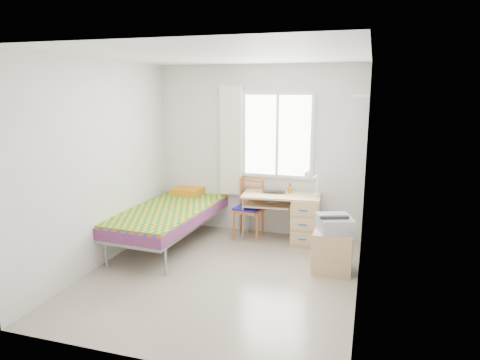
% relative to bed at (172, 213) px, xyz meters
% --- Properties ---
extents(floor, '(3.50, 3.50, 0.00)m').
position_rel_bed_xyz_m(floor, '(1.07, -0.87, -0.46)').
color(floor, '#BCAD93').
rests_on(floor, ground).
extents(ceiling, '(3.50, 3.50, 0.00)m').
position_rel_bed_xyz_m(ceiling, '(1.07, -0.87, 2.14)').
color(ceiling, white).
rests_on(ceiling, wall_back).
extents(wall_back, '(3.20, 0.00, 3.20)m').
position_rel_bed_xyz_m(wall_back, '(1.07, 0.88, 0.84)').
color(wall_back, silver).
rests_on(wall_back, ground).
extents(wall_left, '(0.00, 3.50, 3.50)m').
position_rel_bed_xyz_m(wall_left, '(-0.53, -0.87, 0.84)').
color(wall_left, silver).
rests_on(wall_left, ground).
extents(wall_right, '(0.00, 3.50, 3.50)m').
position_rel_bed_xyz_m(wall_right, '(2.67, -0.87, 0.84)').
color(wall_right, silver).
rests_on(wall_right, ground).
extents(window, '(1.10, 0.04, 1.30)m').
position_rel_bed_xyz_m(window, '(1.37, 0.86, 1.09)').
color(window, white).
rests_on(window, wall_back).
extents(curtain, '(0.35, 0.05, 1.70)m').
position_rel_bed_xyz_m(curtain, '(0.65, 0.81, 0.99)').
color(curtain, '#F4E2CA').
rests_on(curtain, wall_back).
extents(floating_shelf, '(0.20, 0.32, 0.03)m').
position_rel_bed_xyz_m(floating_shelf, '(2.56, 0.53, 1.69)').
color(floating_shelf, white).
rests_on(floating_shelf, wall_right).
extents(bed, '(1.15, 2.25, 0.95)m').
position_rel_bed_xyz_m(bed, '(0.00, 0.00, 0.00)').
color(bed, gray).
rests_on(bed, floor).
extents(desk, '(1.18, 0.61, 0.71)m').
position_rel_bed_xyz_m(desk, '(1.80, 0.57, -0.07)').
color(desk, tan).
rests_on(desk, floor).
extents(chair, '(0.46, 0.46, 0.91)m').
position_rel_bed_xyz_m(chair, '(1.02, 0.58, 0.05)').
color(chair, '#AF5121').
rests_on(chair, floor).
extents(cabinet, '(0.49, 0.43, 0.52)m').
position_rel_bed_xyz_m(cabinet, '(2.35, -0.33, -0.20)').
color(cabinet, tan).
rests_on(cabinet, floor).
extents(printer, '(0.52, 0.56, 0.20)m').
position_rel_bed_xyz_m(printer, '(2.36, -0.30, 0.16)').
color(printer, '#A2A5AA').
rests_on(printer, cabinet).
extents(laptop, '(0.36, 0.26, 0.03)m').
position_rel_bed_xyz_m(laptop, '(1.39, 0.60, 0.26)').
color(laptop, black).
rests_on(laptop, desk).
extents(pen_cup, '(0.07, 0.07, 0.09)m').
position_rel_bed_xyz_m(pen_cup, '(1.60, 0.73, 0.29)').
color(pen_cup, orange).
rests_on(pen_cup, desk).
extents(task_lamp, '(0.22, 0.32, 0.40)m').
position_rel_bed_xyz_m(task_lamp, '(1.96, 0.49, 0.50)').
color(task_lamp, white).
rests_on(task_lamp, desk).
extents(book, '(0.23, 0.26, 0.02)m').
position_rel_bed_xyz_m(book, '(1.27, 0.59, 0.13)').
color(book, gray).
rests_on(book, desk).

